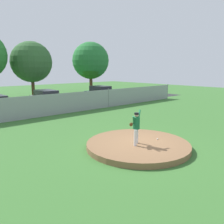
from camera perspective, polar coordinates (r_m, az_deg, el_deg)
ground_plane at (r=15.73m, az=-10.02°, el=-3.31°), size 80.00×80.00×0.00m
asphalt_strip at (r=23.26m, az=-21.16°, el=0.70°), size 44.00×7.00×0.01m
pitchers_mound at (r=11.23m, az=6.53°, el=-8.28°), size 5.01×5.01×0.26m
pitcher_youth at (r=10.64m, az=6.10°, el=-3.28°), size 0.79×0.34×1.64m
baseball at (r=11.74m, az=11.36°, el=-6.70°), size 0.07×0.07×0.07m
chainlink_fence at (r=19.02m, az=-16.50°, el=1.58°), size 33.85×0.07×1.87m
parked_car_navy at (r=27.39m, az=-2.93°, el=4.61°), size 1.96×4.14×1.78m
parked_car_white at (r=23.94m, az=-16.22°, el=3.22°), size 1.99×4.60×1.69m
traffic_cone_orange at (r=27.98m, az=-8.02°, el=3.46°), size 0.40×0.40×0.55m
tree_broad_right at (r=30.76m, az=-19.63°, el=11.77°), size 5.08×5.08×7.19m
tree_broad_left at (r=36.50m, az=-5.40°, el=12.02°), size 4.83×4.83×7.03m
tree_leaning_west at (r=36.75m, az=-5.41°, el=12.78°), size 5.74×5.74×7.96m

